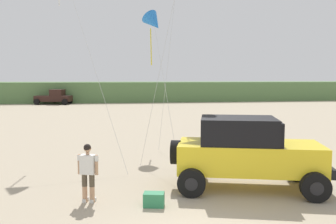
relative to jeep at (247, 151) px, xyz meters
name	(u,v)px	position (x,y,z in m)	size (l,w,h in m)	color
dune_ridge	(90,92)	(-7.44, 44.77, 0.23)	(90.00, 9.93, 2.86)	#567A47
jeep	(247,151)	(0.00, 0.00, 0.00)	(5.02, 3.45, 2.26)	yellow
person_watching	(88,170)	(-4.87, -0.53, -0.26)	(0.60, 0.40, 1.67)	tan
cooler_box	(154,200)	(-3.08, -1.14, -1.01)	(0.56, 0.36, 0.38)	#2D7F51
distant_pickup	(54,97)	(-11.69, 38.63, -0.26)	(4.88, 3.18, 1.98)	black
kite_orange_streamer	(154,23)	(-2.04, 7.65, 5.06)	(1.34, 5.93, 6.91)	blue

